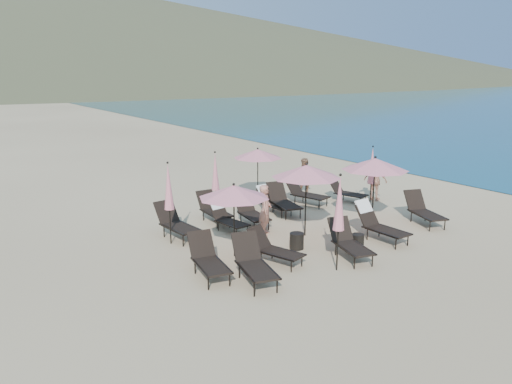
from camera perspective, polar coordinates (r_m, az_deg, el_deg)
ground at (r=15.07m, az=10.78°, el=-6.19°), size 800.00×800.00×0.00m
volcanic_headland at (r=323.72m, az=-20.36°, el=16.76°), size 690.00×690.00×55.00m
lounger_0 at (r=12.72m, az=-5.50°, el=-7.58°), size 0.95×1.81×0.99m
lounger_1 at (r=12.37m, az=-0.28°, el=-8.03°), size 1.11×1.92×1.04m
lounger_2 at (r=13.50m, az=2.05°, el=-6.41°), size 1.06×1.69×0.91m
lounger_3 at (r=14.10m, az=10.60°, el=-5.61°), size 1.09×1.82×0.98m
lounger_4 at (r=15.73m, az=13.78°, el=-3.42°), size 0.72×1.83×1.13m
lounger_5 at (r=17.80m, az=18.59°, el=-1.96°), size 1.22×1.89×1.02m
lounger_6 at (r=15.67m, az=-9.12°, el=-3.45°), size 0.86×1.86×1.04m
lounger_7 at (r=16.19m, az=-3.41°, el=-2.86°), size 0.76×1.58×0.95m
lounger_8 at (r=17.18m, az=-4.90°, el=-1.91°), size 0.72×1.70×0.96m
lounger_9 at (r=16.77m, az=-0.57°, el=-2.25°), size 0.86×1.75×0.97m
lounger_10 at (r=18.10m, az=3.11°, el=-0.96°), size 1.04×1.89×1.03m
lounger_11 at (r=19.37m, az=5.61°, el=-0.04°), size 1.15×1.89×1.02m
lounger_12 at (r=20.01m, az=10.28°, el=0.07°), size 1.04×1.65×0.89m
lounger_13 at (r=18.16m, az=1.82°, el=-0.99°), size 0.70×1.57×0.95m
umbrella_open_0 at (r=13.57m, az=-2.55°, el=0.04°), size 1.96×1.96×2.11m
umbrella_open_1 at (r=15.34m, az=5.78°, el=2.37°), size 2.17×2.17×2.34m
umbrella_open_2 at (r=16.79m, az=13.45°, el=3.11°), size 2.19×2.19×2.36m
umbrella_open_3 at (r=19.79m, az=0.20°, el=4.41°), size 1.95×1.95×2.10m
umbrella_closed_0 at (r=12.77m, az=9.50°, el=-1.34°), size 0.30×0.30×2.58m
umbrella_closed_1 at (r=18.56m, az=13.12°, el=2.93°), size 0.29×0.29×2.44m
umbrella_closed_2 at (r=14.81m, az=-9.96°, el=0.55°), size 0.29×0.29×2.51m
umbrella_closed_3 at (r=17.26m, az=-4.67°, el=2.29°), size 0.28×0.28×2.38m
side_table_0 at (r=14.64m, az=4.67°, el=-5.60°), size 0.42×0.42×0.48m
side_table_1 at (r=14.84m, az=11.53°, el=-5.59°), size 0.37×0.37×0.46m
beachgoer_a at (r=15.67m, az=1.06°, el=-2.06°), size 0.68×0.70×1.61m
beachgoer_b at (r=20.91m, az=5.63°, el=1.80°), size 0.87×0.93×1.53m
beachgoer_c at (r=20.35m, az=13.49°, el=1.27°), size 0.70×1.03×1.62m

